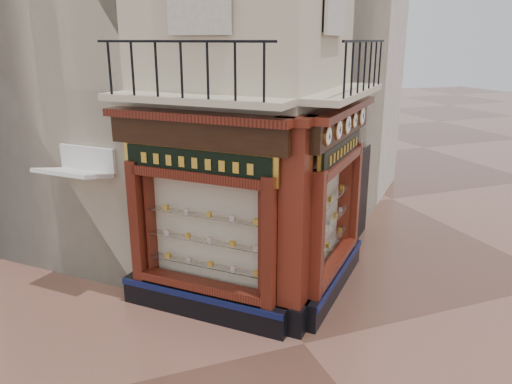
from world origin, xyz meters
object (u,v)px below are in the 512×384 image
clock_a (328,136)px  clock_b (338,130)px  clock_d (354,120)px  awning (86,293)px  signboard_left (196,162)px  corner_pilaster (294,232)px  clock_c (347,124)px  signboard_right (341,150)px  clock_e (362,116)px

clock_a → clock_b: (0.48, 0.48, 0.00)m
clock_b → clock_d: 1.22m
clock_b → awning: (-4.56, 2.40, -3.62)m
awning → signboard_left: 4.14m
corner_pilaster → clock_c: 2.41m
clock_d → clock_a: bearing=-180.0°
clock_a → signboard_right: clock_a is taller
corner_pilaster → clock_a: size_ratio=12.27×
clock_e → signboard_left: bearing=146.1°
clock_c → signboard_right: (-0.03, 0.13, -0.52)m
signboard_left → clock_c: bearing=-137.4°
clock_c → clock_d: clock_c is taller
clock_a → awning: (-4.08, 2.87, -3.62)m
clock_b → signboard_right: bearing=8.7°
clock_c → awning: bearing=113.9°
clock_d → awning: 6.70m
awning → signboard_right: signboard_right is taller
clock_b → signboard_left: bearing=121.7°
clock_d → signboard_left: (-3.36, -0.28, -0.52)m
corner_pilaster → clock_e: 3.39m
corner_pilaster → clock_d: (1.89, 1.29, 1.67)m
clock_a → signboard_left: clock_a is taller
signboard_right → clock_a: bearing=-175.5°
signboard_right → clock_b: bearing=-171.3°
clock_a → signboard_right: 1.49m
clock_c → signboard_left: 3.00m
clock_d → clock_e: clock_e is taller
signboard_left → clock_a: bearing=-162.9°
clock_d → clock_e: 0.67m
signboard_right → awning: bearing=115.1°
clock_e → clock_c: bearing=-180.0°
awning → signboard_left: bearing=-176.2°
clock_b → clock_d: bearing=0.0°
awning → clock_d: bearing=-150.8°
clock_c → clock_e: (0.87, 0.87, 0.00)m
clock_d → awning: (-5.42, 1.53, -3.62)m
awning → signboard_right: bearing=-154.9°
corner_pilaster → awning: size_ratio=2.89×
signboard_left → clock_d: bearing=-130.3°
clock_a → clock_e: bearing=0.0°
clock_a → clock_b: clock_b is taller
clock_b → signboard_right: 0.89m
awning → signboard_right: size_ratio=0.67×
awning → signboard_right: (4.99, -1.81, 3.10)m
clock_b → clock_e: 1.89m
clock_b → signboard_left: size_ratio=0.16×
corner_pilaster → signboard_right: size_ratio=1.93×
clock_e → signboard_right: clock_e is taller
clock_a → signboard_left: bearing=107.1°
clock_d → signboard_right: bearing=167.6°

